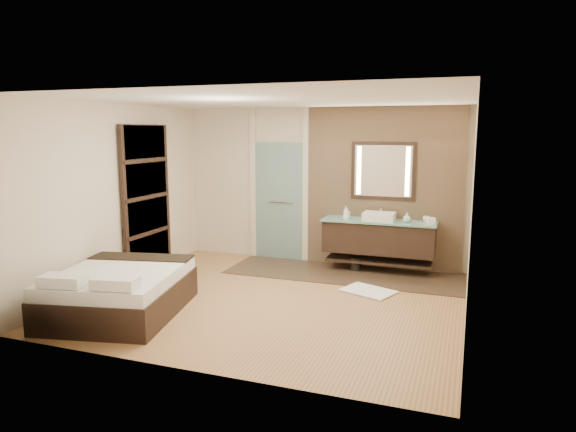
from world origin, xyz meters
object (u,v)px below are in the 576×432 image
at_px(vanity, 379,237).
at_px(mirror_unit, 383,171).
at_px(bed, 120,291).
at_px(waste_bin, 356,264).

height_order(vanity, mirror_unit, mirror_unit).
bearing_deg(bed, vanity, 36.41).
bearing_deg(vanity, bed, -131.79).
xyz_separation_m(vanity, mirror_unit, (0.00, 0.24, 1.07)).
xyz_separation_m(mirror_unit, bed, (-2.75, -3.31, -1.36)).
distance_m(vanity, bed, 4.13).
height_order(bed, waste_bin, bed).
bearing_deg(vanity, waste_bin, -169.25).
bearing_deg(waste_bin, mirror_unit, 40.54).
distance_m(vanity, mirror_unit, 1.10).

